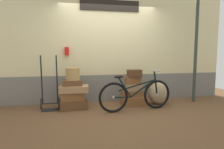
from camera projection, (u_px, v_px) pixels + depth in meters
ground at (115, 110)px, 4.62m from camera, size 8.51×5.20×0.06m
station_building at (109, 48)px, 5.28m from camera, size 6.51×0.74×2.82m
suitcase_0 at (73, 104)px, 4.61m from camera, size 0.66×0.50×0.21m
suitcase_1 at (73, 96)px, 4.61m from camera, size 0.54×0.41×0.19m
suitcase_2 at (74, 89)px, 4.57m from camera, size 0.68×0.46×0.15m
suitcase_3 at (72, 83)px, 4.58m from camera, size 0.45×0.33×0.12m
suitcase_4 at (134, 101)px, 4.91m from camera, size 0.60×0.38×0.21m
suitcase_5 at (133, 93)px, 4.92m from camera, size 0.52×0.40×0.15m
suitcase_6 at (134, 87)px, 4.88m from camera, size 0.42×0.29×0.16m
suitcase_7 at (133, 80)px, 4.89m from camera, size 0.37×0.28×0.18m
suitcase_8 at (134, 73)px, 4.82m from camera, size 0.36×0.25×0.17m
wicker_basket at (73, 74)px, 4.55m from camera, size 0.31×0.31×0.28m
luggage_trolley at (50, 97)px, 4.53m from camera, size 0.41×0.35×1.23m
burlap_sack at (158, 93)px, 5.00m from camera, size 0.45×0.38×0.56m
bicycle at (136, 95)px, 4.43m from camera, size 1.72×0.46×0.90m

